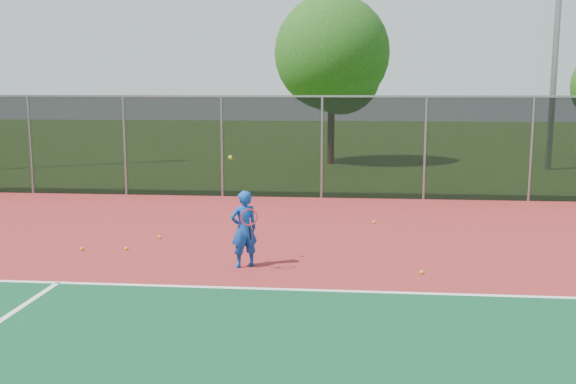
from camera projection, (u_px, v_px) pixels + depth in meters
The scene contains 10 objects.
ground at pixel (545, 384), 7.08m from camera, with size 120.00×120.00×0.00m, color #2D4F16.
court_apron at pixel (503, 319), 9.04m from camera, with size 30.00×20.00×0.02m, color maroon.
fence_back at pixel (425, 147), 18.63m from camera, with size 30.00×0.06×3.03m.
tennis_player at pixel (244, 229), 11.58m from camera, with size 0.61×0.69×2.03m.
practice_ball_0 at pixel (160, 237), 13.88m from camera, with size 0.07×0.07×0.07m, color #C4D218.
practice_ball_1 at pixel (126, 248), 12.88m from camera, with size 0.07×0.07×0.07m, color #C4D218.
practice_ball_2 at pixel (374, 222), 15.47m from camera, with size 0.07×0.07×0.07m, color #C4D218.
practice_ball_4 at pixel (82, 249), 12.87m from camera, with size 0.07×0.07×0.07m, color #C4D218.
practice_ball_5 at pixel (422, 272), 11.21m from camera, with size 0.07×0.07×0.07m, color #C4D218.
tree_back_left at pixel (334, 58), 27.24m from camera, with size 4.92×4.92×7.22m.
Camera 1 is at (-2.19, -6.90, 3.21)m, focal length 40.00 mm.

